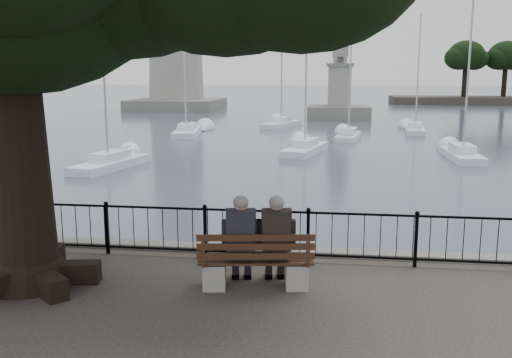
% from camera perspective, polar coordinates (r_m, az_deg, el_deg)
% --- Properties ---
extents(harbor, '(260.00, 260.00, 1.20)m').
position_cam_1_polar(harbor, '(11.81, 0.33, -9.61)').
color(harbor, '#61605D').
rests_on(harbor, ground).
extents(railing, '(22.06, 0.06, 1.00)m').
position_cam_1_polar(railing, '(11.01, 0.00, -5.33)').
color(railing, black).
rests_on(railing, ground).
extents(bench, '(1.99, 0.85, 1.01)m').
position_cam_1_polar(bench, '(9.68, -0.04, -8.88)').
color(bench, gray).
rests_on(bench, ground).
extents(person_left, '(0.51, 0.84, 1.61)m').
position_cam_1_polar(person_left, '(9.66, -1.49, -6.50)').
color(person_left, black).
rests_on(person_left, ground).
extents(person_right, '(0.51, 0.84, 1.61)m').
position_cam_1_polar(person_right, '(9.67, 2.00, -6.49)').
color(person_right, black).
rests_on(person_right, ground).
extents(lion_monument, '(6.09, 6.09, 8.96)m').
position_cam_1_polar(lion_monument, '(57.97, 8.32, 8.20)').
color(lion_monument, '#61605D').
rests_on(lion_monument, ground).
extents(sailboat_a, '(2.45, 5.46, 9.33)m').
position_cam_1_polar(sailboat_a, '(28.55, -14.35, 1.62)').
color(sailboat_a, white).
rests_on(sailboat_a, ground).
extents(sailboat_b, '(2.65, 5.52, 10.40)m').
position_cam_1_polar(sailboat_b, '(33.10, 4.94, 3.15)').
color(sailboat_b, white).
rests_on(sailboat_b, ground).
extents(sailboat_d, '(1.52, 5.09, 9.64)m').
position_cam_1_polar(sailboat_d, '(32.55, 19.89, 2.41)').
color(sailboat_d, white).
rests_on(sailboat_d, ground).
extents(sailboat_e, '(2.48, 6.13, 12.66)m').
position_cam_1_polar(sailboat_e, '(42.79, -6.89, 4.86)').
color(sailboat_e, white).
rests_on(sailboat_e, ground).
extents(sailboat_f, '(2.03, 4.95, 10.10)m').
position_cam_1_polar(sailboat_f, '(40.31, 9.22, 4.40)').
color(sailboat_f, white).
rests_on(sailboat_f, ground).
extents(sailboat_g, '(1.91, 5.19, 9.07)m').
position_cam_1_polar(sailboat_g, '(45.81, 15.59, 4.84)').
color(sailboat_g, white).
rests_on(sailboat_g, ground).
extents(sailboat_h, '(3.22, 5.84, 14.36)m').
position_cam_1_polar(sailboat_h, '(49.05, 2.55, 5.72)').
color(sailboat_h, white).
rests_on(sailboat_h, ground).
extents(far_shore, '(30.00, 8.60, 9.18)m').
position_cam_1_polar(far_shore, '(90.72, 23.42, 9.38)').
color(far_shore, '#2C2925').
rests_on(far_shore, ground).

